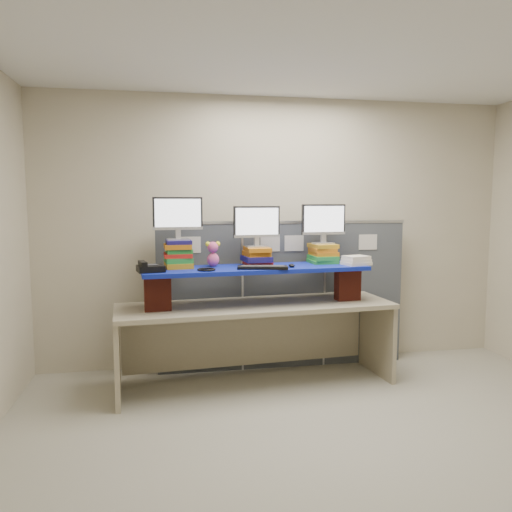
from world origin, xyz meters
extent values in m
cube|color=beige|center=(0.00, 0.00, 1.40)|extent=(5.00, 4.00, 2.80)
cube|color=#AEAA98|center=(0.00, 0.00, 0.00)|extent=(5.00, 4.00, 0.01)
cube|color=silver|center=(0.00, 0.00, 2.80)|extent=(5.00, 4.00, 0.01)
cube|color=#3E4249|center=(-0.87, 1.78, 0.75)|extent=(0.85, 0.05, 1.50)
cube|color=#3E4249|center=(0.00, 1.78, 0.75)|extent=(0.85, 0.05, 1.50)
cube|color=#3E4249|center=(0.87, 1.78, 0.75)|extent=(0.85, 0.05, 1.50)
cube|color=silver|center=(0.00, 1.78, 1.51)|extent=(2.60, 0.06, 0.03)
cube|color=silver|center=(-0.95, 1.75, 1.30)|extent=(0.20, 0.00, 0.16)
cube|color=silver|center=(-0.15, 1.75, 1.30)|extent=(0.20, 0.00, 0.16)
cube|color=silver|center=(0.10, 1.75, 1.30)|extent=(0.20, 0.00, 0.16)
cube|color=silver|center=(0.90, 1.75, 1.30)|extent=(0.20, 0.00, 0.16)
cube|color=tan|center=(-0.38, 1.32, 0.76)|extent=(2.60, 0.94, 0.04)
cube|color=tan|center=(-1.63, 1.22, 0.37)|extent=(0.10, 0.69, 0.73)
cube|color=tan|center=(0.88, 1.42, 0.37)|extent=(0.10, 0.69, 0.73)
cube|color=maroon|center=(-1.27, 1.20, 0.93)|extent=(0.24, 0.14, 0.31)
cube|color=maroon|center=(0.53, 1.34, 0.93)|extent=(0.24, 0.14, 0.31)
cube|color=navy|center=(-0.38, 1.32, 1.11)|extent=(2.11, 0.68, 0.04)
cube|color=#BA8719|center=(-1.08, 1.39, 1.15)|extent=(0.26, 0.32, 0.05)
cube|color=#248730|center=(-1.08, 1.39, 1.20)|extent=(0.26, 0.30, 0.05)
cube|color=red|center=(-1.08, 1.39, 1.24)|extent=(0.25, 0.28, 0.04)
cube|color=#248730|center=(-1.07, 1.39, 1.28)|extent=(0.24, 0.28, 0.04)
cube|color=#BE6B11|center=(-1.09, 1.38, 1.32)|extent=(0.25, 0.27, 0.04)
cube|color=#191357|center=(-1.08, 1.39, 1.36)|extent=(0.23, 0.27, 0.03)
cube|color=red|center=(-0.33, 1.45, 1.14)|extent=(0.25, 0.30, 0.04)
cube|color=#191357|center=(-0.35, 1.43, 1.19)|extent=(0.27, 0.32, 0.05)
cube|color=#BE6B11|center=(-0.35, 1.45, 1.23)|extent=(0.24, 0.29, 0.04)
cube|color=#BE6B11|center=(-0.34, 1.44, 1.27)|extent=(0.23, 0.30, 0.04)
cube|color=#248730|center=(0.32, 1.48, 1.14)|extent=(0.25, 0.27, 0.03)
cube|color=#248730|center=(0.32, 1.49, 1.18)|extent=(0.25, 0.30, 0.04)
cube|color=#BE6B11|center=(0.33, 1.50, 1.22)|extent=(0.23, 0.28, 0.04)
cube|color=#BE6B11|center=(0.32, 1.50, 1.25)|extent=(0.22, 0.27, 0.04)
cube|color=#BA8719|center=(0.33, 1.51, 1.29)|extent=(0.25, 0.30, 0.04)
cube|color=#B7B7BD|center=(-1.08, 1.39, 1.38)|extent=(0.20, 0.14, 0.01)
cube|color=#B7B7BD|center=(-1.08, 1.39, 1.43)|extent=(0.05, 0.04, 0.08)
cube|color=black|center=(-1.08, 1.39, 1.62)|extent=(0.45, 0.07, 0.29)
cube|color=white|center=(-1.08, 1.37, 1.62)|extent=(0.41, 0.04, 0.26)
cube|color=#B7B7BD|center=(-0.35, 1.44, 1.30)|extent=(0.20, 0.14, 0.01)
cube|color=#B7B7BD|center=(-0.35, 1.44, 1.35)|extent=(0.05, 0.04, 0.08)
cube|color=black|center=(-0.35, 1.44, 1.53)|extent=(0.45, 0.07, 0.29)
cube|color=white|center=(-0.35, 1.42, 1.53)|extent=(0.41, 0.04, 0.26)
cube|color=#B7B7BD|center=(0.33, 1.50, 1.32)|extent=(0.20, 0.14, 0.01)
cube|color=#B7B7BD|center=(0.33, 1.50, 1.36)|extent=(0.05, 0.04, 0.08)
cube|color=black|center=(0.33, 1.50, 1.55)|extent=(0.45, 0.07, 0.29)
cube|color=white|center=(0.33, 1.48, 1.55)|extent=(0.41, 0.04, 0.26)
cube|color=black|center=(-0.34, 1.17, 1.14)|extent=(0.47, 0.23, 0.02)
cube|color=#29292B|center=(-0.34, 1.17, 1.15)|extent=(0.40, 0.17, 0.00)
ellipsoid|color=black|center=(-0.06, 1.23, 1.14)|extent=(0.06, 0.10, 0.03)
cube|color=black|center=(-1.32, 1.16, 1.15)|extent=(0.26, 0.24, 0.06)
cube|color=#29292B|center=(-1.32, 1.16, 1.18)|extent=(0.13, 0.13, 0.01)
cube|color=black|center=(-1.39, 1.15, 1.20)|extent=(0.09, 0.20, 0.04)
torus|color=black|center=(-0.85, 1.15, 1.13)|extent=(0.21, 0.21, 0.02)
ellipsoid|color=#D14F88|center=(-0.76, 1.41, 1.19)|extent=(0.11, 0.10, 0.13)
sphere|color=#D14F88|center=(-0.76, 1.41, 1.30)|extent=(0.10, 0.10, 0.10)
sphere|color=#FFF428|center=(-0.81, 1.41, 1.33)|extent=(0.04, 0.04, 0.04)
sphere|color=#FFF428|center=(-0.72, 1.41, 1.33)|extent=(0.04, 0.04, 0.04)
cube|color=silver|center=(0.59, 1.29, 1.14)|extent=(0.28, 0.25, 0.03)
cube|color=silver|center=(0.59, 1.29, 1.17)|extent=(0.27, 0.24, 0.03)
cube|color=silver|center=(0.59, 1.29, 1.20)|extent=(0.26, 0.23, 0.03)
camera|label=1|loc=(-1.21, -3.16, 1.72)|focal=35.00mm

